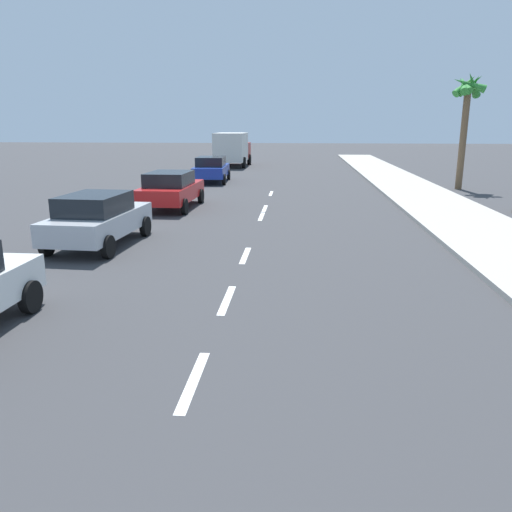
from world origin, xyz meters
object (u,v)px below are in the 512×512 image
parked_car_red (171,189)px  parked_car_blue (211,168)px  delivery_truck (232,148)px  palm_tree_distant (467,98)px  parked_car_silver (98,218)px

parked_car_red → parked_car_blue: bearing=91.4°
parked_car_blue → delivery_truck: size_ratio=0.71×
delivery_truck → parked_car_blue: bearing=-88.0°
parked_car_blue → palm_tree_distant: palm_tree_distant is taller
parked_car_silver → parked_car_red: same height
parked_car_blue → delivery_truck: bearing=88.6°
parked_car_silver → delivery_truck: size_ratio=0.69×
parked_car_red → delivery_truck: size_ratio=0.73×
delivery_truck → palm_tree_distant: (14.56, -14.31, 3.35)m
parked_car_red → delivery_truck: delivery_truck is taller
parked_car_silver → palm_tree_distant: size_ratio=0.69×
parked_car_silver → palm_tree_distant: (14.80, 14.82, 4.02)m
parked_car_silver → delivery_truck: (0.24, 29.12, 0.67)m
parked_car_silver → parked_car_blue: same height
palm_tree_distant → parked_car_silver: bearing=-135.0°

